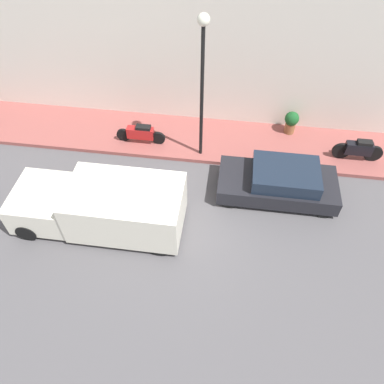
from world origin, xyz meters
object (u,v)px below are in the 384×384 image
Objects in this scene: parked_car at (279,182)px; motorcycle_red at (141,133)px; motorcycle_black at (358,149)px; streetlamp at (202,68)px; potted_plant at (291,121)px; delivery_van at (101,206)px.

motorcycle_red is at bearing 70.18° from parked_car.
parked_car reaches higher than motorcycle_red.
motorcycle_black is at bearing -89.07° from motorcycle_red.
potted_plant is at bearing -63.14° from streetlamp.
motorcycle_black is 0.95× the size of motorcycle_red.
motorcycle_red is (1.85, 5.14, -0.01)m from parked_car.
delivery_van reaches higher than parked_car.
potted_plant is at bearing -8.84° from parked_car.
motorcycle_red is 2.04× the size of potted_plant.
parked_car is 2.21× the size of motorcycle_black.
streetlamp reaches higher than delivery_van.
potted_plant is (3.22, -0.50, 0.10)m from parked_car.
streetlamp is (-0.32, -2.32, 3.07)m from motorcycle_red.
motorcycle_black is at bearing -85.51° from streetlamp.
delivery_van is at bearing 115.64° from motorcycle_black.
parked_car reaches higher than potted_plant.
motorcycle_red is (3.86, -0.32, -0.28)m from delivery_van.
motorcycle_black is (3.99, -8.31, -0.23)m from delivery_van.
motorcycle_red is 5.80m from potted_plant.
parked_car is at bearing 171.16° from potted_plant.
motorcycle_red is at bearing -4.75° from delivery_van.
potted_plant is (1.68, -3.32, -2.97)m from streetlamp.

